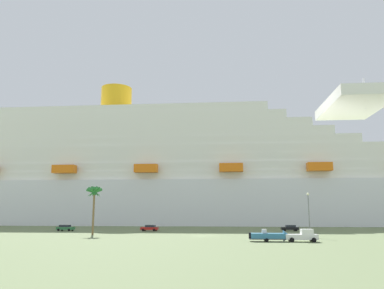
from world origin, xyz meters
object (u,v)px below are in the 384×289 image
object	(u,v)px
street_lamp	(309,209)
parked_car_black_coupe	(290,228)
small_boat_on_trailer	(272,236)
cruise_ship	(188,178)
parked_car_green_wagon	(65,228)
pickup_truck	(303,236)
parked_car_red_hatchback	(150,228)
palm_tree	(94,195)

from	to	relation	value
street_lamp	parked_car_black_coupe	world-z (taller)	street_lamp
small_boat_on_trailer	parked_car_black_coupe	world-z (taller)	small_boat_on_trailer
cruise_ship	parked_car_green_wagon	world-z (taller)	cruise_ship
parked_car_black_coupe	parked_car_green_wagon	bearing A→B (deg)	-179.91
pickup_truck	parked_car_green_wagon	size ratio (longest dim) A/B	1.17
cruise_ship	street_lamp	size ratio (longest dim) A/B	27.75
parked_car_green_wagon	parked_car_red_hatchback	distance (m)	22.58
pickup_truck	small_boat_on_trailer	distance (m)	5.31
parked_car_green_wagon	parked_car_black_coupe	distance (m)	59.68
small_boat_on_trailer	parked_car_black_coupe	distance (m)	35.33
cruise_ship	pickup_truck	size ratio (longest dim) A/B	43.97
parked_car_black_coupe	palm_tree	bearing A→B (deg)	-160.75
small_boat_on_trailer	parked_car_black_coupe	bearing A→B (deg)	71.49
street_lamp	pickup_truck	bearing A→B (deg)	-112.29
small_boat_on_trailer	parked_car_green_wagon	size ratio (longest dim) A/B	1.68
pickup_truck	parked_car_red_hatchback	size ratio (longest dim) A/B	1.21
pickup_truck	parked_car_black_coupe	distance (m)	34.39
cruise_ship	small_boat_on_trailer	distance (m)	81.56
palm_tree	cruise_ship	bearing A→B (deg)	72.19
pickup_truck	cruise_ship	bearing A→B (deg)	105.82
cruise_ship	palm_tree	size ratio (longest dim) A/B	23.29
pickup_truck	palm_tree	distance (m)	45.95
pickup_truck	street_lamp	world-z (taller)	street_lamp
pickup_truck	palm_tree	bearing A→B (deg)	157.69
pickup_truck	parked_car_green_wagon	bearing A→B (deg)	147.86
cruise_ship	pickup_truck	bearing A→B (deg)	-74.18
parked_car_green_wagon	parked_car_red_hatchback	bearing A→B (deg)	-0.91
palm_tree	parked_car_black_coupe	bearing A→B (deg)	19.25
street_lamp	small_boat_on_trailer	bearing A→B (deg)	-132.70
cruise_ship	parked_car_black_coupe	xyz separation A→B (m)	(28.13, -44.54, -16.77)
small_boat_on_trailer	palm_tree	distance (m)	41.03
palm_tree	parked_car_black_coupe	distance (m)	51.27
small_boat_on_trailer	parked_car_red_hatchback	distance (m)	41.98
pickup_truck	palm_tree	size ratio (longest dim) A/B	0.53
pickup_truck	parked_car_black_coupe	xyz separation A→B (m)	(5.92, 33.87, -0.21)
cruise_ship	parked_car_black_coupe	size ratio (longest dim) A/B	56.07
parked_car_green_wagon	parked_car_red_hatchback	world-z (taller)	same
pickup_truck	palm_tree	world-z (taller)	palm_tree
cruise_ship	palm_tree	bearing A→B (deg)	-107.81
pickup_truck	parked_car_black_coupe	bearing A→B (deg)	80.09
street_lamp	parked_car_green_wagon	size ratio (longest dim) A/B	1.85
small_boat_on_trailer	parked_car_black_coupe	xyz separation A→B (m)	(11.22, 33.50, -0.13)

